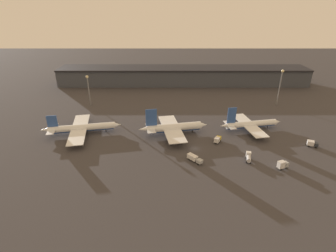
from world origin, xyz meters
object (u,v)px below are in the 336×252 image
object	(u,v)px
service_vehicle_1	(311,143)
airplane_2	(250,124)
service_vehicle_3	(282,164)
service_vehicle_4	(248,157)
service_vehicle_0	(217,139)
service_vehicle_2	(194,158)
airplane_1	(173,128)
airplane_0	(81,128)

from	to	relation	value
service_vehicle_1	airplane_2	bearing A→B (deg)	165.12
airplane_2	service_vehicle_3	xyz separation A→B (m)	(2.85, -37.65, -1.08)
airplane_2	service_vehicle_4	world-z (taller)	airplane_2
service_vehicle_0	service_vehicle_3	xyz separation A→B (m)	(23.18, -22.81, 0.32)
service_vehicle_0	service_vehicle_1	xyz separation A→B (m)	(44.99, -4.08, -0.05)
service_vehicle_3	service_vehicle_2	bearing A→B (deg)	151.22
airplane_2	service_vehicle_1	distance (m)	31.12
service_vehicle_1	service_vehicle_3	bearing A→B (deg)	-116.74
service_vehicle_2	service_vehicle_3	world-z (taller)	service_vehicle_3
airplane_1	service_vehicle_2	world-z (taller)	airplane_1
airplane_1	service_vehicle_4	size ratio (longest dim) A/B	5.93
service_vehicle_2	service_vehicle_3	bearing A→B (deg)	38.24
service_vehicle_0	service_vehicle_4	world-z (taller)	service_vehicle_4
airplane_2	service_vehicle_4	xyz separation A→B (m)	(-9.48, -31.34, -1.38)
airplane_0	airplane_2	world-z (taller)	airplane_2
service_vehicle_0	service_vehicle_4	distance (m)	19.74
airplane_0	service_vehicle_4	bearing A→B (deg)	-28.53
airplane_1	airplane_2	distance (m)	42.49
airplane_0	airplane_1	bearing A→B (deg)	-11.29
airplane_2	service_vehicle_2	xyz separation A→B (m)	(-33.39, -32.05, -1.49)
airplane_2	service_vehicle_2	size ratio (longest dim) A/B	4.97
airplane_0	airplane_2	bearing A→B (deg)	-7.40
service_vehicle_2	service_vehicle_4	xyz separation A→B (m)	(23.91, 0.71, 0.11)
service_vehicle_1	service_vehicle_3	world-z (taller)	service_vehicle_3
service_vehicle_3	service_vehicle_4	world-z (taller)	service_vehicle_3
service_vehicle_1	service_vehicle_4	bearing A→B (deg)	-137.41
service_vehicle_1	service_vehicle_3	xyz separation A→B (m)	(-21.81, -18.73, 0.38)
airplane_0	service_vehicle_1	bearing A→B (deg)	-17.45
airplane_0	airplane_2	size ratio (longest dim) A/B	1.17
airplane_0	service_vehicle_3	world-z (taller)	airplane_0
airplane_0	service_vehicle_1	world-z (taller)	airplane_0
airplane_2	service_vehicle_2	world-z (taller)	airplane_2
airplane_2	service_vehicle_4	distance (m)	32.77
airplane_1	airplane_2	bearing A→B (deg)	-2.95
service_vehicle_1	service_vehicle_2	world-z (taller)	service_vehicle_1
airplane_0	service_vehicle_4	size ratio (longest dim) A/B	6.63
service_vehicle_2	service_vehicle_1	bearing A→B (deg)	59.77
airplane_0	service_vehicle_4	distance (m)	85.35
airplane_1	service_vehicle_1	bearing A→B (deg)	-21.83
service_vehicle_2	service_vehicle_4	distance (m)	23.92
service_vehicle_4	service_vehicle_1	bearing A→B (deg)	-56.76
airplane_2	service_vehicle_0	world-z (taller)	airplane_2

